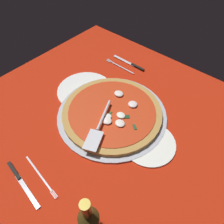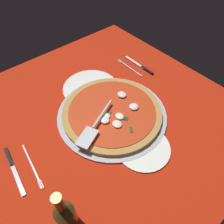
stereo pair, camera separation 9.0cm
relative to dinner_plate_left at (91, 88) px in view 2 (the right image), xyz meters
The scene contains 10 objects.
ground_plane 17.93cm from the dinner_plate_left, 23.35° to the right, with size 111.12×111.12×0.80cm, color #B5220D.
checker_pattern 17.91cm from the dinner_plate_left, 23.35° to the right, with size 111.12×111.12×0.10cm.
pizza_pan 19.31cm from the dinner_plate_left, ahead, with size 45.82×45.82×1.14cm, color #AEB5C2.
dinner_plate_left is the anchor object (origin of this frame).
dinner_plate_right 39.33cm from the dinner_plate_left, ahead, with size 20.31×20.31×1.00cm, color white.
pizza 19.45cm from the dinner_plate_left, ahead, with size 41.52×41.52×3.37cm.
pizza_server 25.74cm from the dinner_plate_left, 31.88° to the right, with size 12.82×23.74×1.00cm.
place_setting_near 45.64cm from the dinner_plate_left, 68.57° to the right, with size 22.42×15.19×1.40cm.
place_setting_far 27.39cm from the dinner_plate_left, 84.67° to the left, with size 20.58×11.96×1.40cm.
beer_bottle 58.98cm from the dinner_plate_left, 42.86° to the right, with size 5.72×5.72×21.30cm.
Camera 2 is at (47.77, -34.36, 70.70)cm, focal length 34.86 mm.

